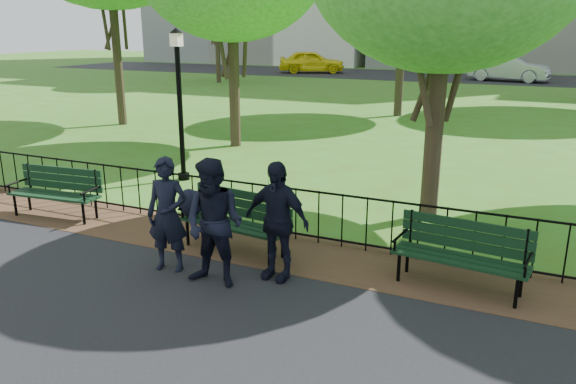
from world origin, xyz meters
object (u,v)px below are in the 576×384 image
at_px(park_bench_left_a, 57,187).
at_px(person_mid, 214,224).
at_px(person_left, 168,215).
at_px(person_right, 276,221).
at_px(taxi, 312,62).
at_px(sedan_silver, 509,68).
at_px(lamppost, 180,100).
at_px(park_bench_right_a, 462,248).
at_px(park_bench_main, 216,209).

xyz_separation_m(park_bench_left_a, person_mid, (4.19, -1.28, 0.32)).
distance_m(person_left, person_right, 1.58).
height_order(park_bench_left_a, taxi, taxi).
bearing_deg(taxi, sedan_silver, -117.35).
distance_m(park_bench_left_a, taxi, 33.89).
bearing_deg(lamppost, park_bench_right_a, -25.11).
bearing_deg(park_bench_left_a, person_mid, -22.79).
height_order(person_left, person_mid, person_mid).
xyz_separation_m(lamppost, sedan_silver, (5.06, 28.67, -1.01)).
relative_size(park_bench_main, park_bench_left_a, 1.09).
relative_size(park_bench_left_a, park_bench_right_a, 0.99).
distance_m(park_bench_left_a, person_left, 3.50).
height_order(park_bench_main, park_bench_right_a, park_bench_main).
relative_size(park_bench_main, person_right, 1.16).
height_order(park_bench_right_a, person_left, person_left).
distance_m(park_bench_left_a, sedan_silver, 32.32).
xyz_separation_m(park_bench_right_a, lamppost, (-6.63, 3.11, 1.27)).
bearing_deg(taxi, lamppost, 173.60).
relative_size(park_bench_main, lamppost, 0.58).
relative_size(park_bench_main, sedan_silver, 0.39).
xyz_separation_m(person_left, person_right, (1.53, 0.39, 0.01)).
relative_size(person_right, taxi, 0.34).
relative_size(lamppost, taxi, 0.69).
distance_m(lamppost, person_left, 5.15).
xyz_separation_m(person_left, person_mid, (0.88, -0.17, 0.05)).
height_order(park_bench_right_a, taxi, taxi).
distance_m(park_bench_left_a, person_right, 4.90).
bearing_deg(park_bench_right_a, sedan_silver, 99.07).
bearing_deg(sedan_silver, person_right, -172.67).
bearing_deg(person_mid, person_right, 39.16).
height_order(person_left, taxi, taxi).
distance_m(park_bench_right_a, lamppost, 7.43).
relative_size(park_bench_right_a, taxi, 0.37).
bearing_deg(park_bench_right_a, taxi, 121.66).
bearing_deg(park_bench_right_a, lamppost, 161.13).
distance_m(park_bench_right_a, taxi, 36.32).
bearing_deg(taxi, person_left, 175.79).
relative_size(person_left, person_mid, 0.94).
bearing_deg(park_bench_main, person_right, -17.34).
relative_size(taxi, sedan_silver, 0.99).
xyz_separation_m(park_bench_right_a, person_left, (-3.91, -1.15, 0.27)).
xyz_separation_m(park_bench_left_a, person_right, (4.84, -0.73, 0.28)).
xyz_separation_m(park_bench_left_a, sedan_silver, (5.65, 31.82, 0.26)).
relative_size(park_bench_right_a, person_left, 1.09).
height_order(person_mid, sedan_silver, person_mid).
xyz_separation_m(person_right, sedan_silver, (0.81, 32.55, -0.02)).
bearing_deg(park_bench_left_a, lamppost, 73.62).
height_order(park_bench_main, park_bench_left_a, park_bench_main).
xyz_separation_m(park_bench_right_a, taxi, (-15.58, 32.80, 0.27)).
bearing_deg(park_bench_left_a, taxi, 98.52).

